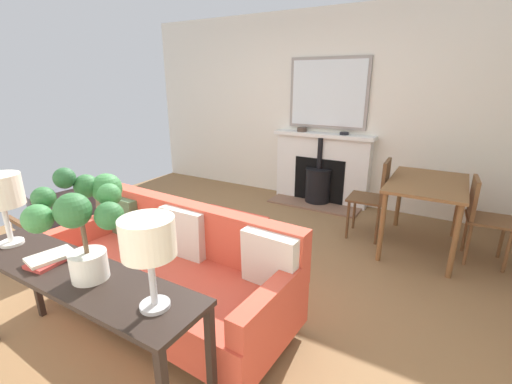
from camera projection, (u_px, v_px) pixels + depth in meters
The scene contains 17 objects.
ground_plane at pixel (202, 266), 3.39m from camera, with size 5.12×5.50×0.01m, color olive.
wall_left at pixel (308, 109), 5.07m from camera, with size 0.12×5.50×2.66m, color silver.
fireplace at pixel (321, 173), 5.03m from camera, with size 0.57×1.45×1.02m.
mirror_over_mantel at pixel (328, 93), 4.78m from camera, with size 0.04×1.12×0.96m.
mantel_bowl_near at pixel (302, 129), 5.02m from camera, with size 0.14×0.14×0.06m.
mantel_bowl_far at pixel (344, 133), 4.72m from camera, with size 0.12×0.12×0.04m.
sofa at pixel (172, 271), 2.64m from camera, with size 0.90×2.01×0.80m.
ottoman at pixel (223, 233), 3.53m from camera, with size 0.60×0.77×0.40m.
armchair_accent at pixel (59, 217), 3.48m from camera, with size 0.73×0.66×0.75m.
console_table at pixel (75, 283), 1.94m from camera, with size 0.38×1.71×0.73m.
table_lamp_near_end at pixel (0, 193), 2.12m from camera, with size 0.25×0.25×0.46m.
table_lamp_far_end at pixel (148, 241), 1.50m from camera, with size 0.24×0.24×0.45m.
potted_plant at pixel (84, 215), 1.72m from camera, with size 0.51×0.46×0.59m.
book_stack at pixel (51, 258), 2.00m from camera, with size 0.27×0.20×0.04m.
dining_table at pixel (427, 191), 3.55m from camera, with size 1.11×0.73×0.75m.
dining_chair_near_fireplace at pixel (376, 193), 3.82m from camera, with size 0.41×0.41×0.92m.
dining_chair_by_back_wall at pixel (481, 213), 3.34m from camera, with size 0.43×0.43×0.84m.
Camera 1 is at (2.31, 1.98, 1.73)m, focal length 24.24 mm.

